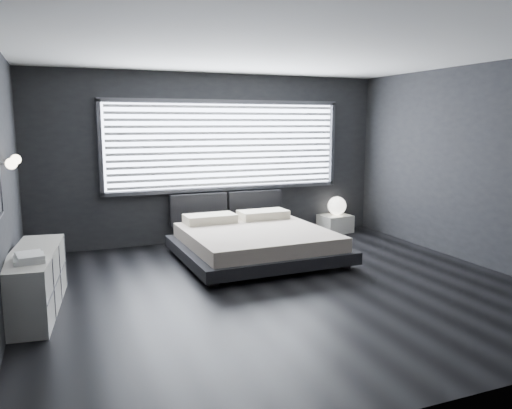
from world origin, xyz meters
name	(u,v)px	position (x,y,z in m)	size (l,w,h in m)	color
room	(283,174)	(0.00, 0.00, 1.40)	(6.04, 6.00, 2.80)	black
window	(226,146)	(0.20, 2.70, 1.61)	(4.14, 0.09, 1.52)	white
headboard	(227,207)	(0.18, 2.64, 0.57)	(1.96, 0.16, 0.52)	black
sconce_near	(11,164)	(-2.88, 0.05, 1.60)	(0.18, 0.11, 0.11)	silver
sconce_far	(15,159)	(-2.88, 0.65, 1.60)	(0.18, 0.11, 0.11)	silver
bed	(255,241)	(0.18, 1.32, 0.27)	(2.28, 2.18, 0.58)	black
nightstand	(335,223)	(2.23, 2.50, 0.16)	(0.54, 0.45, 0.32)	silver
orb_lamp	(337,206)	(2.27, 2.52, 0.48)	(0.34, 0.34, 0.34)	white
dresser	(35,281)	(-2.76, 0.28, 0.33)	(0.65, 1.68, 0.65)	silver
book_stack	(29,257)	(-2.78, -0.10, 0.69)	(0.31, 0.39, 0.08)	white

